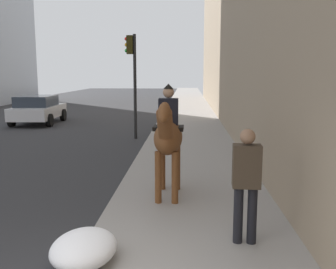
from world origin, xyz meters
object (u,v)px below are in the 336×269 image
object	(u,v)px
car_near_lane	(38,109)
traffic_light_near_curb	(133,70)
mounted_horse_near	(168,136)
pedestrian_greeting	(246,179)

from	to	relation	value
car_near_lane	traffic_light_near_curb	world-z (taller)	traffic_light_near_curb
mounted_horse_near	traffic_light_near_curb	size ratio (longest dim) A/B	0.56
pedestrian_greeting	traffic_light_near_curb	world-z (taller)	traffic_light_near_curb
mounted_horse_near	car_near_lane	xyz separation A→B (m)	(11.84, 7.21, -0.61)
pedestrian_greeting	traffic_light_near_curb	bearing A→B (deg)	19.91
mounted_horse_near	traffic_light_near_curb	bearing A→B (deg)	-165.65
mounted_horse_near	pedestrian_greeting	xyz separation A→B (m)	(-2.08, -1.23, -0.27)
mounted_horse_near	pedestrian_greeting	distance (m)	2.43
pedestrian_greeting	traffic_light_near_curb	xyz separation A→B (m)	(9.63, 2.96, 1.61)
car_near_lane	traffic_light_near_curb	size ratio (longest dim) A/B	0.98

